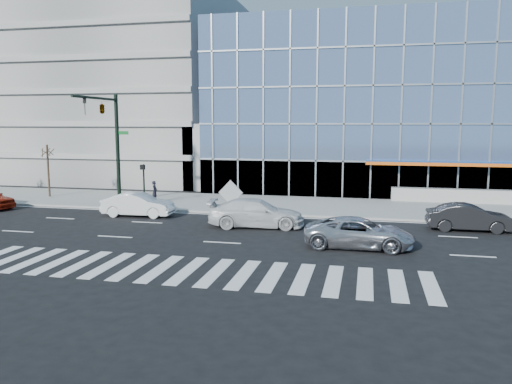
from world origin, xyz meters
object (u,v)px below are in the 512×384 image
traffic_signal (107,122)px  ped_signal_post (143,178)px  dark_sedan (469,218)px  street_tree_near (47,152)px  white_suv (256,213)px  tilted_panel (231,193)px  silver_suv (359,233)px  white_sedan (138,205)px  pedestrian (155,192)px

traffic_signal → ped_signal_post: traffic_signal is taller
traffic_signal → dark_sedan: traffic_signal is taller
street_tree_near → white_suv: bearing=-21.1°
tilted_panel → silver_suv: bearing=-45.7°
white_sedan → tilted_panel: (4.96, 4.74, 0.30)m
dark_sedan → street_tree_near: bearing=78.6°
dark_sedan → pedestrian: (-21.24, 4.78, 0.20)m
pedestrian → white_sedan: bearing=-175.9°
dark_sedan → white_sedan: bearing=89.1°
ped_signal_post → traffic_signal: bearing=-171.5°
traffic_signal → dark_sedan: 24.61m
dark_sedan → pedestrian: 21.77m
silver_suv → white_sedan: white_sedan is taller
silver_suv → pedestrian: size_ratio=3.29×
ped_signal_post → tilted_panel: ped_signal_post is taller
ped_signal_post → white_suv: 10.57m
white_suv → pedestrian: 11.22m
white_suv → white_sedan: bearing=71.6°
ped_signal_post → silver_suv: 17.58m
silver_suv → pedestrian: bearing=57.2°
tilted_panel → ped_signal_post: bearing=-163.8°
white_suv → tilted_panel: bearing=20.2°
silver_suv → white_suv: white_suv is taller
dark_sedan → ped_signal_post: bearing=80.7°
traffic_signal → dark_sedan: (23.85, -2.77, -5.40)m
pedestrian → tilted_panel: 5.92m
silver_suv → dark_sedan: size_ratio=1.15×
pedestrian → dark_sedan: bearing=-109.9°
white_sedan → pedestrian: bearing=8.4°
street_tree_near → white_suv: street_tree_near is taller
white_sedan → traffic_signal: bearing=49.2°
street_tree_near → white_suv: size_ratio=0.75×
traffic_signal → white_suv: 13.71m
ped_signal_post → pedestrian: size_ratio=1.86×
traffic_signal → ped_signal_post: bearing=8.5°
white_sedan → ped_signal_post: bearing=15.9°
dark_sedan → traffic_signal: bearing=82.5°
traffic_signal → pedestrian: traffic_signal is taller
street_tree_near → white_suv: (18.85, -7.29, -2.96)m
traffic_signal → silver_suv: traffic_signal is taller
street_tree_near → silver_suv: size_ratio=0.80×
white_sedan → dark_sedan: size_ratio=1.01×
traffic_signal → dark_sedan: bearing=-6.6°
ped_signal_post → white_suv: (9.35, -4.73, -1.33)m
white_suv → tilted_panel: size_ratio=4.33×
street_tree_near → silver_suv: 27.35m
silver_suv → pedestrian: (-15.24, 10.08, 0.22)m
ped_signal_post → pedestrian: ped_signal_post is taller
traffic_signal → dark_sedan: size_ratio=1.73×
street_tree_near → dark_sedan: 31.52m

